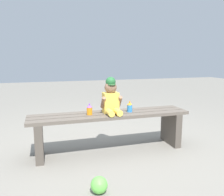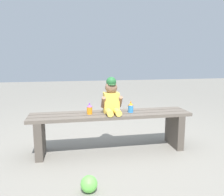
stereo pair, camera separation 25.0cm
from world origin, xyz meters
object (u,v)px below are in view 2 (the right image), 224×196
(child_figure, at_px, (112,98))
(toy_ball, at_px, (89,184))
(park_bench, at_px, (111,124))
(sippy_cup_left, at_px, (90,109))
(sippy_cup_right, at_px, (131,107))

(child_figure, bearing_deg, toy_ball, -112.78)
(park_bench, xyz_separation_m, child_figure, (0.01, -0.00, 0.31))
(park_bench, distance_m, sippy_cup_left, 0.31)
(park_bench, height_order, child_figure, child_figure)
(sippy_cup_right, bearing_deg, sippy_cup_left, 180.00)
(sippy_cup_right, distance_m, toy_ball, 1.05)
(sippy_cup_left, xyz_separation_m, sippy_cup_right, (0.47, 0.00, 0.00))
(child_figure, bearing_deg, sippy_cup_left, -179.02)
(sippy_cup_right, xyz_separation_m, toy_ball, (-0.55, -0.78, -0.43))
(park_bench, height_order, sippy_cup_right, sippy_cup_right)
(park_bench, distance_m, child_figure, 0.31)
(park_bench, distance_m, sippy_cup_right, 0.30)
(park_bench, bearing_deg, sippy_cup_left, -178.31)
(child_figure, distance_m, sippy_cup_right, 0.25)
(sippy_cup_right, bearing_deg, toy_ball, -125.13)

